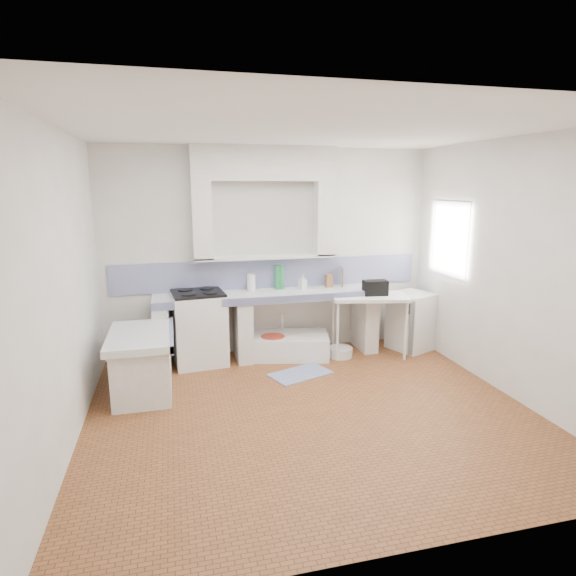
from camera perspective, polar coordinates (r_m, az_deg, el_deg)
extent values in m
plane|color=brown|center=(5.07, 2.80, -14.63)|extent=(4.50, 4.50, 0.00)
plane|color=white|center=(4.55, 3.18, 18.66)|extent=(4.50, 4.50, 0.00)
plane|color=white|center=(6.52, -2.11, 4.38)|extent=(4.50, 0.00, 4.50)
plane|color=white|center=(2.82, 14.86, -6.56)|extent=(4.50, 0.00, 4.50)
plane|color=white|center=(4.52, -25.51, -0.32)|extent=(0.00, 4.50, 4.50)
plane|color=white|center=(5.68, 25.29, 2.04)|extent=(0.00, 4.50, 4.50)
cube|color=white|center=(6.33, -2.87, 14.79)|extent=(1.90, 0.25, 0.45)
cube|color=#361D11|center=(6.71, 20.21, 5.58)|extent=(0.35, 0.86, 1.06)
cube|color=white|center=(6.60, 19.39, 8.86)|extent=(0.01, 0.84, 0.24)
cube|color=white|center=(6.31, -2.40, -0.87)|extent=(3.00, 0.60, 0.08)
cube|color=navy|center=(6.05, -1.87, -1.45)|extent=(3.00, 0.04, 0.10)
cube|color=white|center=(6.32, -14.97, -5.51)|extent=(0.20, 0.55, 0.82)
cube|color=white|center=(6.37, -5.46, -4.98)|extent=(0.20, 0.55, 0.82)
cube|color=white|center=(6.83, 9.24, -3.90)|extent=(0.20, 0.55, 0.82)
cube|color=white|center=(5.49, -17.32, -5.61)|extent=(0.70, 1.10, 0.08)
cube|color=white|center=(5.60, -17.09, -9.02)|extent=(0.60, 1.00, 0.62)
cube|color=navy|center=(5.48, -13.86, -5.45)|extent=(0.04, 1.10, 0.10)
cube|color=navy|center=(6.56, -2.06, 1.76)|extent=(4.27, 0.03, 0.40)
cube|color=white|center=(6.30, -10.66, -4.84)|extent=(0.72, 0.70, 0.93)
cube|color=white|center=(6.53, -0.26, -7.03)|extent=(1.26, 0.86, 0.28)
cube|color=white|center=(6.60, 9.68, -4.41)|extent=(1.11, 0.76, 0.04)
cube|color=white|center=(6.97, 14.66, -3.87)|extent=(0.69, 0.69, 0.81)
cylinder|color=red|center=(6.44, -1.83, -7.14)|extent=(0.44, 0.44, 0.31)
cylinder|color=orange|center=(6.55, 0.61, -7.10)|extent=(0.35, 0.35, 0.25)
cylinder|color=#0E48B0|center=(6.61, 1.64, -6.70)|extent=(0.31, 0.31, 0.29)
cylinder|color=white|center=(6.56, 6.32, -7.67)|extent=(0.39, 0.39, 0.13)
cylinder|color=silver|center=(6.65, -2.10, -6.59)|extent=(0.09, 0.09, 0.29)
cylinder|color=silver|center=(6.71, -0.28, -6.38)|extent=(0.08, 0.08, 0.30)
cube|color=black|center=(6.49, 10.47, 0.03)|extent=(0.34, 0.21, 0.20)
cylinder|color=#237D40|center=(6.45, -1.29, 1.29)|extent=(0.08, 0.08, 0.33)
cylinder|color=#237D40|center=(6.46, -0.82, 1.28)|extent=(0.09, 0.09, 0.33)
cube|color=brown|center=(6.63, 4.94, 0.87)|extent=(0.10, 0.08, 0.18)
cube|color=brown|center=(6.72, 6.59, 1.41)|extent=(0.09, 0.20, 0.28)
cylinder|color=white|center=(6.39, -4.45, 0.66)|extent=(0.13, 0.13, 0.23)
imported|color=white|center=(6.50, 1.76, 0.80)|extent=(0.12, 0.12, 0.21)
cube|color=#405297|center=(5.96, 1.50, -10.29)|extent=(0.84, 0.65, 0.01)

